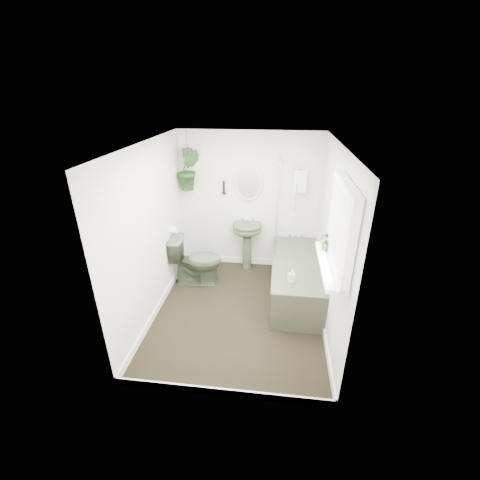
# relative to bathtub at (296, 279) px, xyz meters

# --- Properties ---
(floor) EXTENTS (2.30, 2.80, 0.02)m
(floor) POSITION_rel_bathtub_xyz_m (-0.80, -0.50, -0.30)
(floor) COLOR black
(floor) RESTS_ON ground
(ceiling) EXTENTS (2.30, 2.80, 0.02)m
(ceiling) POSITION_rel_bathtub_xyz_m (-0.80, -0.50, 2.02)
(ceiling) COLOR white
(ceiling) RESTS_ON ground
(wall_back) EXTENTS (2.30, 0.02, 2.30)m
(wall_back) POSITION_rel_bathtub_xyz_m (-0.80, 0.91, 0.86)
(wall_back) COLOR white
(wall_back) RESTS_ON ground
(wall_front) EXTENTS (2.30, 0.02, 2.30)m
(wall_front) POSITION_rel_bathtub_xyz_m (-0.80, -1.91, 0.86)
(wall_front) COLOR white
(wall_front) RESTS_ON ground
(wall_left) EXTENTS (0.02, 2.80, 2.30)m
(wall_left) POSITION_rel_bathtub_xyz_m (-1.96, -0.50, 0.86)
(wall_left) COLOR white
(wall_left) RESTS_ON ground
(wall_right) EXTENTS (0.02, 2.80, 2.30)m
(wall_right) POSITION_rel_bathtub_xyz_m (0.36, -0.50, 0.86)
(wall_right) COLOR white
(wall_right) RESTS_ON ground
(skirting) EXTENTS (2.30, 2.80, 0.10)m
(skirting) POSITION_rel_bathtub_xyz_m (-0.80, -0.50, -0.24)
(skirting) COLOR white
(skirting) RESTS_ON floor
(bathtub) EXTENTS (0.72, 1.72, 0.58)m
(bathtub) POSITION_rel_bathtub_xyz_m (0.00, 0.00, 0.00)
(bathtub) COLOR #3D4734
(bathtub) RESTS_ON floor
(bath_screen) EXTENTS (0.04, 0.72, 1.40)m
(bath_screen) POSITION_rel_bathtub_xyz_m (-0.33, 0.49, 0.99)
(bath_screen) COLOR silver
(bath_screen) RESTS_ON bathtub
(shower_box) EXTENTS (0.20, 0.10, 0.35)m
(shower_box) POSITION_rel_bathtub_xyz_m (0.00, 0.84, 1.26)
(shower_box) COLOR white
(shower_box) RESTS_ON wall_back
(oval_mirror) EXTENTS (0.46, 0.03, 0.62)m
(oval_mirror) POSITION_rel_bathtub_xyz_m (-0.81, 0.87, 1.21)
(oval_mirror) COLOR beige
(oval_mirror) RESTS_ON wall_back
(wall_sconce) EXTENTS (0.04, 0.04, 0.22)m
(wall_sconce) POSITION_rel_bathtub_xyz_m (-1.21, 0.86, 1.11)
(wall_sconce) COLOR black
(wall_sconce) RESTS_ON wall_back
(toilet_roll_holder) EXTENTS (0.11, 0.11, 0.11)m
(toilet_roll_holder) POSITION_rel_bathtub_xyz_m (-1.90, 0.20, 0.61)
(toilet_roll_holder) COLOR white
(toilet_roll_holder) RESTS_ON wall_left
(window_recess) EXTENTS (0.08, 1.00, 0.90)m
(window_recess) POSITION_rel_bathtub_xyz_m (0.29, -1.20, 1.36)
(window_recess) COLOR white
(window_recess) RESTS_ON wall_right
(window_sill) EXTENTS (0.18, 1.00, 0.04)m
(window_sill) POSITION_rel_bathtub_xyz_m (0.22, -1.20, 0.94)
(window_sill) COLOR white
(window_sill) RESTS_ON wall_right
(window_blinds) EXTENTS (0.01, 0.86, 0.76)m
(window_blinds) POSITION_rel_bathtub_xyz_m (0.24, -1.20, 1.36)
(window_blinds) COLOR white
(window_blinds) RESTS_ON wall_right
(toilet) EXTENTS (0.83, 0.53, 0.80)m
(toilet) POSITION_rel_bathtub_xyz_m (-1.56, 0.19, 0.11)
(toilet) COLOR #3D4734
(toilet) RESTS_ON floor
(pedestal_sink) EXTENTS (0.54, 0.48, 0.83)m
(pedestal_sink) POSITION_rel_bathtub_xyz_m (-0.81, 0.74, 0.13)
(pedestal_sink) COLOR #3D4734
(pedestal_sink) RESTS_ON floor
(sill_plant) EXTENTS (0.21, 0.19, 0.22)m
(sill_plant) POSITION_rel_bathtub_xyz_m (0.24, -0.90, 1.07)
(sill_plant) COLOR black
(sill_plant) RESTS_ON window_sill
(hanging_plant) EXTENTS (0.42, 0.37, 0.65)m
(hanging_plant) POSITION_rel_bathtub_xyz_m (-1.75, 0.75, 1.41)
(hanging_plant) COLOR black
(hanging_plant) RESTS_ON ceiling
(soap_bottle) EXTENTS (0.10, 0.10, 0.18)m
(soap_bottle) POSITION_rel_bathtub_xyz_m (-0.10, -0.54, 0.38)
(soap_bottle) COLOR black
(soap_bottle) RESTS_ON bathtub
(hanging_pot) EXTENTS (0.16, 0.16, 0.12)m
(hanging_pot) POSITION_rel_bathtub_xyz_m (-1.75, 0.75, 1.68)
(hanging_pot) COLOR #43372D
(hanging_pot) RESTS_ON ceiling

